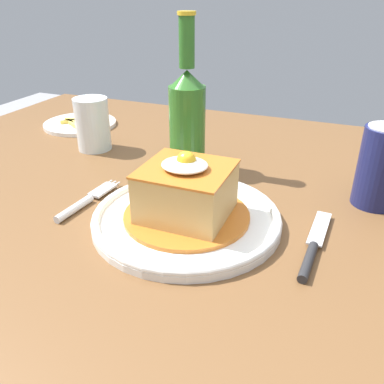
# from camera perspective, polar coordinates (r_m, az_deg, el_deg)

# --- Properties ---
(dining_table) EXTENTS (1.21, 1.06, 0.75)m
(dining_table) POSITION_cam_1_polar(r_m,az_deg,el_deg) (0.67, -3.05, -9.57)
(dining_table) COLOR brown
(dining_table) RESTS_ON ground_plane
(main_plate) EXTENTS (0.27, 0.27, 0.02)m
(main_plate) POSITION_cam_1_polar(r_m,az_deg,el_deg) (0.57, -0.76, -3.63)
(main_plate) COLOR white
(main_plate) RESTS_ON dining_table
(sandwich_meal) EXTENTS (0.18, 0.18, 0.10)m
(sandwich_meal) POSITION_cam_1_polar(r_m,az_deg,el_deg) (0.55, -0.79, -0.25)
(sandwich_meal) COLOR #C66B23
(sandwich_meal) RESTS_ON main_plate
(fork) EXTENTS (0.03, 0.14, 0.01)m
(fork) POSITION_cam_1_polar(r_m,az_deg,el_deg) (0.64, -15.13, -1.44)
(fork) COLOR silver
(fork) RESTS_ON dining_table
(knife) EXTENTS (0.02, 0.17, 0.01)m
(knife) POSITION_cam_1_polar(r_m,az_deg,el_deg) (0.53, 16.62, -8.02)
(knife) COLOR #262628
(knife) RESTS_ON dining_table
(soda_can) EXTENTS (0.07, 0.07, 0.12)m
(soda_can) POSITION_cam_1_polar(r_m,az_deg,el_deg) (0.66, 25.18, 3.22)
(soda_can) COLOR #191E51
(soda_can) RESTS_ON dining_table
(beer_bottle_green) EXTENTS (0.06, 0.06, 0.27)m
(beer_bottle_green) POSITION_cam_1_polar(r_m,az_deg,el_deg) (0.71, -0.69, 10.79)
(beer_bottle_green) COLOR #2D6B23
(beer_bottle_green) RESTS_ON dining_table
(drinking_glass) EXTENTS (0.07, 0.07, 0.10)m
(drinking_glass) POSITION_cam_1_polar(r_m,az_deg,el_deg) (0.85, -13.86, 8.85)
(drinking_glass) COLOR silver
(drinking_glass) RESTS_ON dining_table
(side_plate_fries) EXTENTS (0.17, 0.17, 0.02)m
(side_plate_fries) POSITION_cam_1_polar(r_m,az_deg,el_deg) (1.02, -15.55, 9.36)
(side_plate_fries) COLOR white
(side_plate_fries) RESTS_ON dining_table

